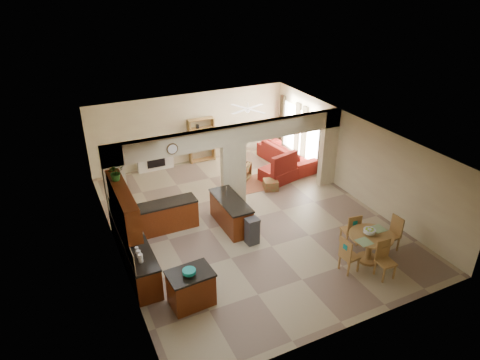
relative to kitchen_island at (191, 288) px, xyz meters
name	(u,v)px	position (x,y,z in m)	size (l,w,h in m)	color
floor	(247,219)	(2.83, 2.77, -0.45)	(10.00, 10.00, 0.00)	gray
ceiling	(248,136)	(2.83, 2.77, 2.35)	(10.00, 10.00, 0.00)	white
wall_back	(191,128)	(2.83, 7.77, 0.95)	(8.00, 8.00, 0.00)	beige
wall_front	(354,278)	(2.83, -2.23, 0.95)	(8.00, 8.00, 0.00)	beige
wall_left	(112,209)	(-1.17, 2.77, 0.95)	(10.00, 10.00, 0.00)	beige
wall_right	(353,157)	(6.83, 2.77, 0.95)	(10.00, 10.00, 0.00)	beige
partition_left_pier	(116,191)	(-0.87, 3.77, 0.95)	(0.60, 0.25, 2.80)	beige
partition_center_pier	(233,176)	(2.83, 3.77, 0.65)	(0.80, 0.25, 2.20)	beige
partition_right_pier	(328,148)	(6.53, 3.77, 0.95)	(0.60, 0.25, 2.80)	beige
partition_header	(233,135)	(2.83, 3.77, 2.05)	(8.00, 0.25, 0.60)	beige
kitchen_counter	(146,236)	(-0.43, 2.53, 0.01)	(2.52, 3.29, 1.48)	#461C08
upper_cabinets	(123,205)	(-0.99, 1.97, 1.47)	(0.35, 2.40, 0.90)	#461C08
peninsula	(231,213)	(2.23, 2.66, 0.00)	(0.70, 1.85, 0.91)	#461C08
wall_clock	(172,149)	(0.83, 3.62, 2.00)	(0.34, 0.34, 0.03)	#533A1B
rug	(251,184)	(4.03, 4.87, -0.45)	(1.60, 1.30, 0.01)	brown
fireplace	(155,155)	(1.23, 7.61, 0.16)	(1.60, 0.35, 1.20)	beige
shelving_unit	(202,140)	(3.18, 7.59, 0.45)	(1.00, 0.32, 1.80)	#966233
window_a	(313,140)	(6.80, 5.07, 0.75)	(0.02, 0.90, 1.90)	white
window_b	(290,126)	(6.80, 6.77, 0.75)	(0.02, 0.90, 1.90)	white
glazed_door	(301,136)	(6.80, 5.92, 0.60)	(0.02, 0.70, 2.10)	white
drape_a_left	(322,145)	(6.76, 4.47, 0.75)	(0.10, 0.28, 2.30)	#3B1B17
drape_a_right	(304,135)	(6.76, 5.67, 0.75)	(0.10, 0.28, 2.30)	#3B1B17
drape_b_left	(297,131)	(6.76, 6.17, 0.75)	(0.10, 0.28, 2.30)	#3B1B17
drape_b_right	(282,122)	(6.76, 7.37, 0.75)	(0.10, 0.28, 2.30)	#3B1B17
ceiling_fan	(248,109)	(4.33, 5.77, 2.11)	(1.00, 1.00, 0.10)	white
kitchen_island	(191,288)	(0.00, 0.00, 0.00)	(1.09, 0.81, 0.90)	#461C08
teal_bowl	(189,273)	(-0.04, -0.07, 0.52)	(0.31, 0.31, 0.15)	#138480
trash_can	(252,232)	(2.40, 1.57, -0.08)	(0.35, 0.30, 0.75)	#302F32
dining_table	(370,244)	(4.90, -0.49, 0.07)	(1.18, 1.18, 0.80)	#966233
fruit_bowl	(369,231)	(4.87, -0.43, 0.43)	(0.32, 0.32, 0.17)	#77A122
sofa	(287,155)	(6.13, 5.84, -0.05)	(1.07, 2.73, 0.80)	maroon
chaise	(278,174)	(5.11, 4.76, -0.22)	(1.19, 0.97, 0.48)	maroon
armchair	(239,172)	(3.77, 5.35, -0.11)	(0.73, 0.75, 0.69)	maroon
ottoman	(271,185)	(4.50, 4.22, -0.28)	(0.49, 0.49, 0.35)	maroon
plant	(116,172)	(-0.99, 2.48, 2.13)	(0.39, 0.34, 0.43)	#1A5416
chair_north	(352,229)	(4.89, 0.27, 0.10)	(0.48, 0.48, 1.02)	#966233
chair_east	(393,232)	(5.83, -0.36, 0.10)	(0.44, 0.44, 1.02)	#966233
chair_south	(384,257)	(4.80, -1.14, 0.10)	(0.44, 0.44, 1.02)	#966233
chair_west	(348,254)	(4.05, -0.63, 0.10)	(0.46, 0.46, 1.02)	#966233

